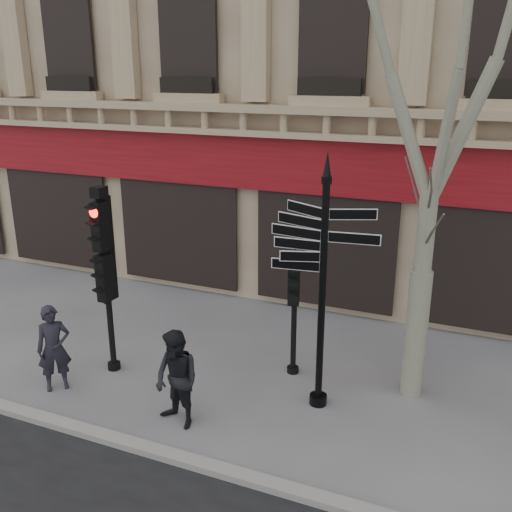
% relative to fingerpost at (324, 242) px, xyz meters
% --- Properties ---
extents(ground, '(80.00, 80.00, 0.00)m').
position_rel_fingerpost_xyz_m(ground, '(-1.09, -0.96, -3.03)').
color(ground, '#5D5C61').
rests_on(ground, ground).
extents(kerb, '(80.00, 0.25, 0.12)m').
position_rel_fingerpost_xyz_m(kerb, '(-1.09, -2.36, -2.97)').
color(kerb, gray).
rests_on(kerb, ground).
extents(fingerpost, '(1.97, 1.97, 4.51)m').
position_rel_fingerpost_xyz_m(fingerpost, '(0.00, 0.00, 0.00)').
color(fingerpost, black).
rests_on(fingerpost, ground).
extents(traffic_signal_main, '(0.42, 0.30, 3.70)m').
position_rel_fingerpost_xyz_m(traffic_signal_main, '(-4.13, -0.38, -0.69)').
color(traffic_signal_main, black).
rests_on(traffic_signal_main, ground).
extents(traffic_signal_secondary, '(0.47, 0.39, 2.42)m').
position_rel_fingerpost_xyz_m(traffic_signal_secondary, '(-0.79, 0.88, -1.34)').
color(traffic_signal_secondary, black).
rests_on(traffic_signal_secondary, ground).
extents(plane_tree, '(3.50, 3.50, 9.29)m').
position_rel_fingerpost_xyz_m(plane_tree, '(1.48, 1.00, 3.49)').
color(plane_tree, gray).
rests_on(plane_tree, ground).
extents(pedestrian_a, '(0.71, 0.71, 1.66)m').
position_rel_fingerpost_xyz_m(pedestrian_a, '(-4.66, -1.39, -2.20)').
color(pedestrian_a, black).
rests_on(pedestrian_a, ground).
extents(pedestrian_b, '(0.99, 0.87, 1.70)m').
position_rel_fingerpost_xyz_m(pedestrian_b, '(-1.99, -1.51, -2.18)').
color(pedestrian_b, black).
rests_on(pedestrian_b, ground).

